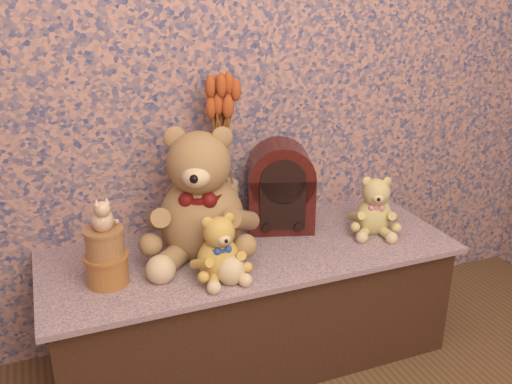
{
  "coord_description": "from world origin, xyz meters",
  "views": [
    {
      "loc": [
        -0.65,
        -0.46,
        1.38
      ],
      "look_at": [
        0.0,
        1.17,
        0.7
      ],
      "focal_mm": 38.91,
      "sensor_mm": 36.0,
      "label": 1
    }
  ],
  "objects_px": {
    "ceramic_vase": "(221,209)",
    "cat_figurine": "(101,212)",
    "teddy_large": "(201,187)",
    "cathedral_radio": "(280,186)",
    "teddy_small": "(375,202)",
    "teddy_medium": "(218,243)",
    "biscuit_tin_lower": "(107,269)"
  },
  "relations": [
    {
      "from": "teddy_small",
      "to": "cat_figurine",
      "type": "distance_m",
      "value": 1.02
    },
    {
      "from": "teddy_small",
      "to": "ceramic_vase",
      "type": "relative_size",
      "value": 1.12
    },
    {
      "from": "teddy_large",
      "to": "cat_figurine",
      "type": "height_order",
      "value": "teddy_large"
    },
    {
      "from": "cat_figurine",
      "to": "teddy_medium",
      "type": "bearing_deg",
      "value": -17.82
    },
    {
      "from": "ceramic_vase",
      "to": "teddy_medium",
      "type": "bearing_deg",
      "value": -110.22
    },
    {
      "from": "cathedral_radio",
      "to": "teddy_small",
      "type": "bearing_deg",
      "value": -9.86
    },
    {
      "from": "ceramic_vase",
      "to": "cat_figurine",
      "type": "relative_size",
      "value": 1.84
    },
    {
      "from": "teddy_large",
      "to": "cat_figurine",
      "type": "xyz_separation_m",
      "value": [
        -0.35,
        -0.1,
        -0.0
      ]
    },
    {
      "from": "cathedral_radio",
      "to": "cat_figurine",
      "type": "bearing_deg",
      "value": -146.34
    },
    {
      "from": "cat_figurine",
      "to": "cathedral_radio",
      "type": "bearing_deg",
      "value": 11.5
    },
    {
      "from": "teddy_medium",
      "to": "ceramic_vase",
      "type": "xyz_separation_m",
      "value": [
        0.1,
        0.28,
        -0.01
      ]
    },
    {
      "from": "cathedral_radio",
      "to": "biscuit_tin_lower",
      "type": "distance_m",
      "value": 0.73
    },
    {
      "from": "teddy_small",
      "to": "ceramic_vase",
      "type": "height_order",
      "value": "teddy_small"
    },
    {
      "from": "teddy_large",
      "to": "cathedral_radio",
      "type": "bearing_deg",
      "value": 38.46
    },
    {
      "from": "teddy_small",
      "to": "ceramic_vase",
      "type": "bearing_deg",
      "value": -173.13
    },
    {
      "from": "cathedral_radio",
      "to": "cat_figurine",
      "type": "xyz_separation_m",
      "value": [
        -0.69,
        -0.19,
        0.08
      ]
    },
    {
      "from": "teddy_medium",
      "to": "teddy_small",
      "type": "distance_m",
      "value": 0.67
    },
    {
      "from": "teddy_medium",
      "to": "cathedral_radio",
      "type": "relative_size",
      "value": 0.68
    },
    {
      "from": "teddy_medium",
      "to": "ceramic_vase",
      "type": "bearing_deg",
      "value": 66.68
    },
    {
      "from": "ceramic_vase",
      "to": "cat_figurine",
      "type": "distance_m",
      "value": 0.51
    },
    {
      "from": "ceramic_vase",
      "to": "biscuit_tin_lower",
      "type": "bearing_deg",
      "value": -156.09
    },
    {
      "from": "teddy_large",
      "to": "teddy_medium",
      "type": "relative_size",
      "value": 2.12
    },
    {
      "from": "teddy_medium",
      "to": "cat_figurine",
      "type": "xyz_separation_m",
      "value": [
        -0.35,
        0.08,
        0.13
      ]
    },
    {
      "from": "teddy_medium",
      "to": "biscuit_tin_lower",
      "type": "distance_m",
      "value": 0.36
    },
    {
      "from": "teddy_medium",
      "to": "teddy_small",
      "type": "xyz_separation_m",
      "value": [
        0.66,
        0.11,
        0.0
      ]
    },
    {
      "from": "biscuit_tin_lower",
      "to": "cat_figurine",
      "type": "bearing_deg",
      "value": 0.0
    },
    {
      "from": "cathedral_radio",
      "to": "ceramic_vase",
      "type": "xyz_separation_m",
      "value": [
        -0.24,
        0.01,
        -0.07
      ]
    },
    {
      "from": "biscuit_tin_lower",
      "to": "cathedral_radio",
      "type": "bearing_deg",
      "value": 15.6
    },
    {
      "from": "teddy_large",
      "to": "cat_figurine",
      "type": "bearing_deg",
      "value": -141.31
    },
    {
      "from": "teddy_medium",
      "to": "teddy_small",
      "type": "height_order",
      "value": "teddy_small"
    },
    {
      "from": "teddy_medium",
      "to": "cat_figurine",
      "type": "distance_m",
      "value": 0.38
    },
    {
      "from": "cathedral_radio",
      "to": "teddy_medium",
      "type": "bearing_deg",
      "value": -122.98
    }
  ]
}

